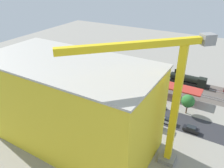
{
  "coord_description": "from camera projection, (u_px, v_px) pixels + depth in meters",
  "views": [
    {
      "loc": [
        -25.48,
        60.0,
        40.06
      ],
      "look_at": [
        7.83,
        1.28,
        5.22
      ],
      "focal_mm": 35.63,
      "sensor_mm": 36.0,
      "label": 1
    }
  ],
  "objects": [
    {
      "name": "platform_canopy_near",
      "position": [
        113.0,
        72.0,
        87.59
      ],
      "size": [
        67.59,
        6.65,
        4.44
      ],
      "color": "#B73328",
      "rests_on": "ground"
    },
    {
      "name": "traffic_light",
      "position": [
        108.0,
        81.0,
        79.31
      ],
      "size": [
        0.5,
        0.36,
        6.91
      ],
      "color": "#333333",
      "rests_on": "ground"
    },
    {
      "name": "parked_car_3",
      "position": [
        122.0,
        109.0,
        70.4
      ],
      "size": [
        4.16,
        1.93,
        1.62
      ],
      "color": "black",
      "rests_on": "ground"
    },
    {
      "name": "street_asphalt",
      "position": [
        129.0,
        106.0,
        73.33
      ],
      "size": [
        125.64,
        11.3,
        0.01
      ],
      "primitive_type": "cube",
      "rotation": [
        0.0,
        0.0,
        -0.02
      ],
      "color": "#2D2D33",
      "rests_on": "ground"
    },
    {
      "name": "locomotive",
      "position": [
        190.0,
        80.0,
        86.33
      ],
      "size": [
        15.06,
        3.02,
        5.07
      ],
      "color": "black",
      "rests_on": "ground"
    },
    {
      "name": "construction_roof_slab",
      "position": [
        67.0,
        62.0,
        49.4
      ],
      "size": [
        42.32,
        21.38,
        0.4
      ],
      "primitive_type": "cube",
      "rotation": [
        0.0,
        0.0,
        -0.02
      ],
      "color": "#B7B2A8",
      "rests_on": "construction_building"
    },
    {
      "name": "parked_car_0",
      "position": [
        191.0,
        129.0,
        61.39
      ],
      "size": [
        4.39,
        1.85,
        1.7
      ],
      "color": "black",
      "rests_on": "ground"
    },
    {
      "name": "street_tree_3",
      "position": [
        143.0,
        87.0,
        73.96
      ],
      "size": [
        4.67,
        4.67,
        7.53
      ],
      "color": "brown",
      "rests_on": "ground"
    },
    {
      "name": "parked_car_1",
      "position": [
        169.0,
        121.0,
        64.71
      ],
      "size": [
        4.36,
        1.84,
        1.63
      ],
      "color": "black",
      "rests_on": "ground"
    },
    {
      "name": "box_truck_1",
      "position": [
        147.0,
        119.0,
        63.77
      ],
      "size": [
        9.72,
        2.51,
        3.67
      ],
      "color": "black",
      "rests_on": "ground"
    },
    {
      "name": "box_truck_0",
      "position": [
        79.0,
        98.0,
        74.61
      ],
      "size": [
        9.88,
        3.07,
        3.66
      ],
      "color": "black",
      "rests_on": "ground"
    },
    {
      "name": "ground_plane",
      "position": [
        134.0,
        101.0,
        75.93
      ],
      "size": [
        200.8,
        200.8,
        0.0
      ],
      "primitive_type": "plane",
      "color": "gray",
      "rests_on": "ground"
    },
    {
      "name": "parked_car_2",
      "position": [
        145.0,
        116.0,
        66.98
      ],
      "size": [
        4.56,
        2.02,
        1.54
      ],
      "color": "black",
      "rests_on": "ground"
    },
    {
      "name": "construction_building",
      "position": [
        71.0,
        104.0,
        54.43
      ],
      "size": [
        41.71,
        20.77,
        21.52
      ],
      "primitive_type": "cube",
      "rotation": [
        0.0,
        0.0,
        -0.02
      ],
      "color": "yellow",
      "rests_on": "ground"
    },
    {
      "name": "street_tree_2",
      "position": [
        54.0,
        65.0,
        89.99
      ],
      "size": [
        5.36,
        5.36,
        8.19
      ],
      "color": "brown",
      "rests_on": "ground"
    },
    {
      "name": "track_rails",
      "position": [
        153.0,
        79.0,
        90.54
      ],
      "size": [
        125.48,
        10.43,
        0.12
      ],
      "color": "#9E9EA8",
      "rests_on": "ground"
    },
    {
      "name": "tower_crane",
      "position": [
        165.0,
        95.0,
        43.48
      ],
      "size": [
        21.45,
        21.13,
        29.83
      ],
      "color": "gray",
      "rests_on": "ground"
    },
    {
      "name": "street_tree_1",
      "position": [
        188.0,
        101.0,
        67.69
      ],
      "size": [
        4.05,
        4.05,
        6.41
      ],
      "color": "brown",
      "rests_on": "ground"
    },
    {
      "name": "parked_car_4",
      "position": [
        104.0,
        103.0,
        73.81
      ],
      "size": [
        4.08,
        1.85,
        1.61
      ],
      "color": "black",
      "rests_on": "ground"
    },
    {
      "name": "rail_bed",
      "position": [
        153.0,
        80.0,
        90.63
      ],
      "size": [
        125.74,
        16.87,
        0.01
      ],
      "primitive_type": "cube",
      "rotation": [
        0.0,
        0.0,
        -0.02
      ],
      "color": "#5B544C",
      "rests_on": "ground"
    }
  ]
}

